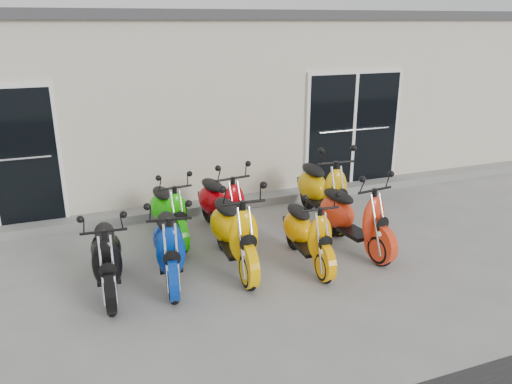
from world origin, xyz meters
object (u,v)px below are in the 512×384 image
Objects in this scene: scooter_front_orange_a at (234,222)px; scooter_back_green at (168,204)px; scooter_front_red at (354,208)px; scooter_back_yellow at (323,181)px; scooter_front_blue at (169,236)px; scooter_back_red at (222,196)px; scooter_front_black at (106,248)px; scooter_front_orange_b at (308,225)px.

scooter_back_green is at bearing 119.84° from scooter_front_orange_a.
scooter_back_yellow is (0.10, 1.13, 0.06)m from scooter_front_red.
scooter_front_orange_a is 1.80m from scooter_front_red.
scooter_front_red is at bearing -33.04° from scooter_back_green.
scooter_front_blue reaches higher than scooter_back_green.
scooter_back_red is (-1.60, 1.22, -0.01)m from scooter_front_red.
scooter_back_yellow reaches higher than scooter_front_black.
scooter_back_yellow is at bearing -8.67° from scooter_back_green.
scooter_front_black is 0.77m from scooter_front_blue.
scooter_front_black is 0.89× the size of scooter_front_orange_a.
scooter_front_blue is 0.92× the size of scooter_front_orange_a.
scooter_front_black is 2.62m from scooter_front_orange_b.
scooter_front_red reaches higher than scooter_front_blue.
scooter_front_orange_b is 1.62m from scooter_back_yellow.
scooter_back_green is at bearing -179.94° from scooter_back_yellow.
scooter_front_black is 0.97× the size of scooter_front_blue.
scooter_front_blue is 0.97× the size of scooter_back_red.
scooter_back_yellow reaches higher than scooter_front_red.
scooter_front_red is at bearing 2.78° from scooter_front_black.
scooter_back_red is (0.19, 1.15, -0.04)m from scooter_front_orange_a.
scooter_back_green reaches higher than scooter_front_orange_b.
scooter_front_orange_b is 1.61m from scooter_back_red.
scooter_front_orange_a is 1.00m from scooter_front_orange_b.
scooter_front_black is at bearing -175.80° from scooter_front_orange_a.
scooter_back_yellow reaches higher than scooter_front_blue.
scooter_front_black is 1.01× the size of scooter_back_green.
scooter_front_red reaches higher than scooter_back_red.
scooter_front_blue is 0.88m from scooter_front_orange_a.
scooter_front_orange_a is 1.14× the size of scooter_back_green.
scooter_back_red is (-0.77, 1.41, 0.05)m from scooter_front_orange_b.
scooter_back_red is at bearing 55.86° from scooter_front_blue.
scooter_front_red is (3.44, -0.01, 0.05)m from scooter_front_black.
scooter_front_blue is 0.96× the size of scooter_front_red.
scooter_front_orange_b is at bearing 0.99° from scooter_front_blue.
scooter_front_black is 1.02× the size of scooter_front_orange_b.
scooter_front_black reaches higher than scooter_front_orange_b.
scooter_back_green is (0.25, 1.25, -0.03)m from scooter_front_blue.
scooter_back_green is at bearing 168.32° from scooter_back_red.
scooter_front_orange_a reaches higher than scooter_front_red.
scooter_front_blue is 1.86m from scooter_front_orange_b.
scooter_front_red is 2.01m from scooter_back_red.
scooter_back_green is (-0.63, 1.21, -0.08)m from scooter_front_orange_a.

